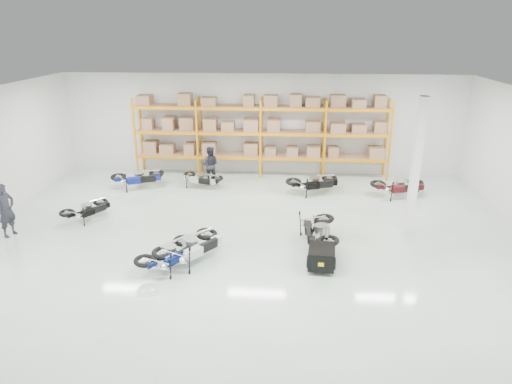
# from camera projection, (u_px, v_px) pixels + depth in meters

# --- Properties ---
(room) EXTENTS (18.00, 18.00, 18.00)m
(room) POSITION_uv_depth(u_px,v_px,m) (249.00, 170.00, 14.14)
(room) COLOR silver
(room) RESTS_ON ground
(pallet_rack) EXTENTS (11.28, 0.98, 3.62)m
(pallet_rack) POSITION_uv_depth(u_px,v_px,m) (261.00, 127.00, 20.19)
(pallet_rack) COLOR orange
(pallet_rack) RESTS_ON ground
(structural_column) EXTENTS (0.25, 0.25, 4.50)m
(structural_column) POSITION_uv_depth(u_px,v_px,m) (415.00, 169.00, 14.28)
(structural_column) COLOR white
(structural_column) RESTS_ON ground
(moto_blue_centre) EXTENTS (1.69, 2.01, 1.17)m
(moto_blue_centre) POSITION_uv_depth(u_px,v_px,m) (170.00, 249.00, 12.79)
(moto_blue_centre) COLOR #061245
(moto_blue_centre) RESTS_ON ground
(moto_silver_left) EXTENTS (1.96, 2.15, 1.27)m
(moto_silver_left) POSITION_uv_depth(u_px,v_px,m) (191.00, 242.00, 13.11)
(moto_silver_left) COLOR #AEAFB5
(moto_silver_left) RESTS_ON ground
(moto_black_far_left) EXTENTS (1.54, 1.76, 1.03)m
(moto_black_far_left) POSITION_uv_depth(u_px,v_px,m) (87.00, 206.00, 16.02)
(moto_black_far_left) COLOR black
(moto_black_far_left) RESTS_ON ground
(moto_touring_right) EXTENTS (0.98, 1.96, 1.27)m
(moto_touring_right) POSITION_uv_depth(u_px,v_px,m) (318.00, 226.00, 14.17)
(moto_touring_right) COLOR black
(moto_touring_right) RESTS_ON ground
(trailer) EXTENTS (0.81, 1.56, 0.64)m
(trailer) POSITION_uv_depth(u_px,v_px,m) (321.00, 257.00, 12.75)
(trailer) COLOR black
(trailer) RESTS_ON ground
(moto_back_a) EXTENTS (2.12, 1.60, 1.23)m
(moto_back_a) POSITION_uv_depth(u_px,v_px,m) (138.00, 174.00, 19.15)
(moto_back_a) COLOR navy
(moto_back_a) RESTS_ON ground
(moto_back_b) EXTENTS (1.78, 1.28, 1.04)m
(moto_back_b) POSITION_uv_depth(u_px,v_px,m) (201.00, 176.00, 19.27)
(moto_back_b) COLOR #B2B7BD
(moto_back_b) RESTS_ON ground
(moto_back_c) EXTENTS (2.14, 1.57, 1.25)m
(moto_back_c) POSITION_uv_depth(u_px,v_px,m) (314.00, 179.00, 18.52)
(moto_back_c) COLOR black
(moto_back_c) RESTS_ON ground
(moto_back_d) EXTENTS (2.05, 1.30, 1.23)m
(moto_back_d) POSITION_uv_depth(u_px,v_px,m) (400.00, 183.00, 18.14)
(moto_back_d) COLOR #430D11
(moto_back_d) RESTS_ON ground
(person_left) EXTENTS (0.58, 0.74, 1.78)m
(person_left) POSITION_uv_depth(u_px,v_px,m) (6.00, 210.00, 14.64)
(person_left) COLOR black
(person_left) RESTS_ON ground
(person_back) EXTENTS (0.79, 0.62, 1.61)m
(person_back) POSITION_uv_depth(u_px,v_px,m) (210.00, 165.00, 19.70)
(person_back) COLOR black
(person_back) RESTS_ON ground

